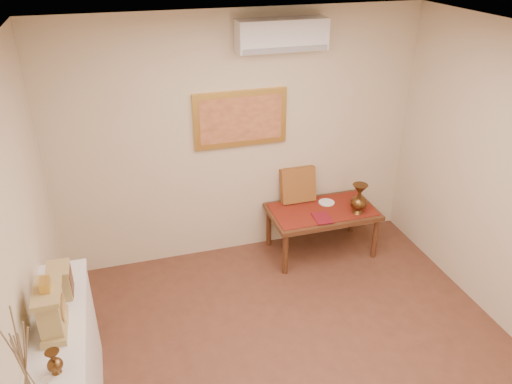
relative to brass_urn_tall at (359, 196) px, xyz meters
name	(u,v)px	position (x,y,z in m)	size (l,w,h in m)	color
ceiling	(340,59)	(-1.19, -1.70, 1.93)	(4.50, 4.50, 0.00)	white
wall_back	(240,140)	(-1.19, 0.55, 0.58)	(4.00, 0.02, 2.70)	beige
wall_left	(12,312)	(-3.19, -1.70, 0.58)	(0.02, 4.50, 2.70)	beige
brass_urn_small	(54,359)	(-3.00, -1.88, 0.32)	(0.10, 0.10, 0.22)	brown
table_cloth	(323,210)	(-0.34, 0.18, -0.22)	(1.14, 0.59, 0.01)	maroon
brass_urn_tall	(359,196)	(0.00, 0.00, 0.00)	(0.19, 0.19, 0.42)	brown
plate	(327,202)	(-0.24, 0.30, -0.21)	(0.18, 0.18, 0.01)	white
menu	(322,218)	(-0.43, -0.01, -0.21)	(0.18, 0.25, 0.01)	maroon
cushion	(298,185)	(-0.54, 0.46, -0.01)	(0.40, 0.10, 0.40)	maroon
mantel_clock	(51,309)	(-3.02, -1.49, 0.38)	(0.17, 0.36, 0.41)	tan
wooden_chest	(60,281)	(-2.99, -1.12, 0.33)	(0.16, 0.21, 0.24)	tan
low_table	(322,215)	(-0.34, 0.18, -0.29)	(1.20, 0.70, 0.55)	#522C18
painting	(241,119)	(-1.19, 0.52, 0.83)	(1.00, 0.06, 0.60)	gold
ac_unit	(282,35)	(-0.79, 0.42, 1.68)	(0.90, 0.25, 0.30)	silver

